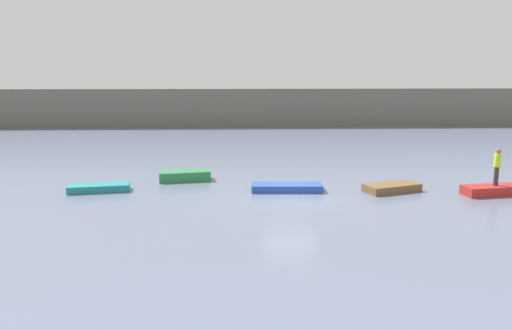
% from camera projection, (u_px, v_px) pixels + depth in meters
% --- Properties ---
extents(ground_plane, '(120.00, 120.00, 0.00)m').
position_uv_depth(ground_plane, '(290.00, 196.00, 24.55)').
color(ground_plane, slate).
extents(embankment_wall, '(80.00, 1.20, 3.87)m').
position_uv_depth(embankment_wall, '(261.00, 108.00, 52.61)').
color(embankment_wall, '#666056').
rests_on(embankment_wall, ground_plane).
extents(rowboat_teal, '(3.05, 1.46, 0.35)m').
position_uv_depth(rowboat_teal, '(99.00, 188.00, 25.41)').
color(rowboat_teal, teal).
rests_on(rowboat_teal, ground_plane).
extents(rowboat_green, '(2.86, 1.55, 0.52)m').
position_uv_depth(rowboat_green, '(185.00, 176.00, 27.82)').
color(rowboat_green, '#2D7F47').
rests_on(rowboat_green, ground_plane).
extents(rowboat_blue, '(3.52, 1.26, 0.36)m').
position_uv_depth(rowboat_blue, '(287.00, 187.00, 25.47)').
color(rowboat_blue, '#2B4CAD').
rests_on(rowboat_blue, ground_plane).
extents(rowboat_brown, '(2.98, 2.09, 0.38)m').
position_uv_depth(rowboat_brown, '(392.00, 188.00, 25.40)').
color(rowboat_brown, brown).
rests_on(rowboat_brown, ground_plane).
extents(rowboat_red, '(3.24, 1.50, 0.45)m').
position_uv_depth(rowboat_red, '(495.00, 190.00, 24.74)').
color(rowboat_red, red).
rests_on(rowboat_red, ground_plane).
extents(person_hiviz_shirt, '(0.32, 0.32, 1.80)m').
position_uv_depth(person_hiviz_shirt, '(497.00, 165.00, 24.51)').
color(person_hiviz_shirt, '#38332D').
rests_on(person_hiviz_shirt, rowboat_red).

